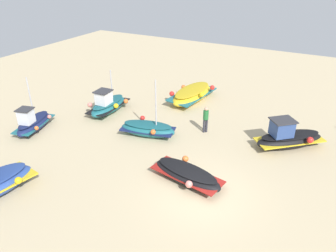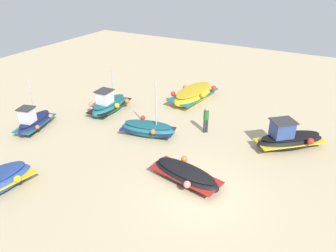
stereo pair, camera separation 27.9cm
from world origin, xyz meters
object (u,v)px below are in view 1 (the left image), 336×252
Objects in this scene: fishing_boat_6 at (33,123)px; person_walking at (206,118)px; fishing_boat_0 at (288,138)px; fishing_boat_5 at (187,174)px; fishing_boat_2 at (108,105)px; fishing_boat_7 at (148,129)px; fishing_boat_1 at (192,94)px.

fishing_boat_6 is 10.49m from person_walking.
fishing_boat_0 is 6.61m from fishing_boat_5.
fishing_boat_7 reaches higher than fishing_boat_2.
fishing_boat_1 is 9.94m from fishing_boat_5.
person_walking is (-6.96, -0.46, 0.40)m from fishing_boat_2.
fishing_boat_7 is at bearing 98.07° from fishing_boat_6.
fishing_boat_6 is at bearing 149.79° from fishing_boat_1.
fishing_boat_6 reaches higher than fishing_boat_0.
person_walking reaches higher than fishing_boat_5.
fishing_boat_2 is 0.99× the size of fishing_boat_7.
fishing_boat_7 is at bearing 66.67° from fishing_boat_2.
fishing_boat_1 is 1.25× the size of fishing_boat_5.
fishing_boat_2 is at bearing 143.92° from fishing_boat_1.
fishing_boat_2 reaches higher than fishing_boat_1.
fishing_boat_5 is 4.96m from fishing_boat_7.
fishing_boat_1 is 5.00m from person_walking.
fishing_boat_6 is 0.94× the size of fishing_boat_7.
fishing_boat_0 is at bearing 95.81° from fishing_boat_6.
fishing_boat_6 is (2.38, 4.30, -0.03)m from fishing_boat_2.
fishing_boat_5 is (3.61, 5.53, -0.19)m from fishing_boat_0.
fishing_boat_6 is at bearing 71.67° from person_walking.
fishing_boat_5 is at bearing 58.01° from fishing_boat_2.
fishing_boat_1 is at bearing -67.61° from fishing_boat_0.
fishing_boat_1 is at bearing 134.95° from fishing_boat_2.
fishing_boat_6 is at bearing 9.16° from fishing_boat_5.
fishing_boat_6 reaches higher than fishing_boat_1.
fishing_boat_6 is at bearing 10.32° from fishing_boat_7.
fishing_boat_7 is 2.16× the size of person_walking.
person_walking is (-9.34, -4.76, 0.42)m from fishing_boat_6.
fishing_boat_7 is at bearing -23.20° from fishing_boat_0.
fishing_boat_5 is at bearing 147.40° from person_walking.
fishing_boat_5 is (-8.08, 4.54, -0.17)m from fishing_boat_2.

